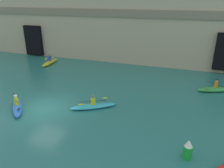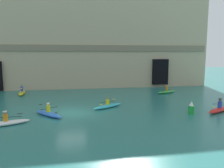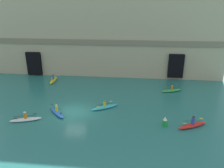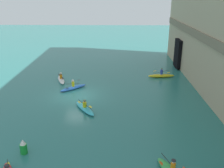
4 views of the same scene
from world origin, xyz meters
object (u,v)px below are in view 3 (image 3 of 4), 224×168
(kayak_cyan, at_px, (105,107))
(marker_buoy, at_px, (165,122))
(kayak_red, at_px, (192,125))
(kayak_white, at_px, (26,119))
(kayak_green, at_px, (172,90))
(kayak_yellow, at_px, (53,80))
(kayak_blue, at_px, (57,112))

(kayak_cyan, bearing_deg, marker_buoy, -59.40)
(kayak_red, bearing_deg, kayak_white, 154.27)
(marker_buoy, bearing_deg, kayak_green, 77.88)
(kayak_cyan, distance_m, kayak_red, 10.07)
(kayak_red, relative_size, kayak_yellow, 0.95)
(kayak_cyan, bearing_deg, kayak_blue, 167.53)
(kayak_red, relative_size, marker_buoy, 3.06)
(kayak_cyan, bearing_deg, kayak_green, 2.86)
(kayak_cyan, xyz_separation_m, kayak_white, (-8.03, -3.92, 0.01))
(kayak_blue, height_order, kayak_yellow, kayak_yellow)
(kayak_green, xyz_separation_m, kayak_red, (0.73, -9.56, 0.02))
(kayak_white, height_order, marker_buoy, marker_buoy)
(kayak_yellow, bearing_deg, kayak_blue, 17.63)
(kayak_cyan, distance_m, kayak_yellow, 13.03)
(kayak_white, relative_size, kayak_yellow, 0.95)
(kayak_blue, distance_m, kayak_red, 14.86)
(kayak_cyan, xyz_separation_m, kayak_red, (9.54, -3.24, 0.05))
(kayak_green, height_order, kayak_red, kayak_red)
(kayak_white, xyz_separation_m, kayak_red, (17.57, 0.68, 0.04))
(kayak_cyan, distance_m, kayak_white, 8.93)
(kayak_cyan, xyz_separation_m, kayak_blue, (-5.27, -1.95, 0.01))
(kayak_white, height_order, kayak_yellow, kayak_yellow)
(kayak_green, relative_size, kayak_blue, 1.07)
(kayak_green, distance_m, kayak_yellow, 18.64)
(kayak_blue, bearing_deg, kayak_yellow, 160.88)
(kayak_green, distance_m, kayak_red, 9.59)
(kayak_white, bearing_deg, kayak_red, -17.18)
(kayak_blue, bearing_deg, kayak_green, 78.98)
(kayak_green, height_order, kayak_white, kayak_green)
(kayak_cyan, distance_m, kayak_blue, 5.62)
(kayak_cyan, height_order, kayak_red, kayak_red)
(kayak_blue, xyz_separation_m, marker_buoy, (12.00, -1.42, 0.28))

